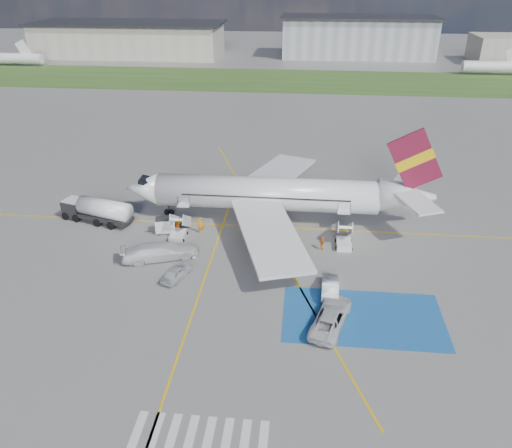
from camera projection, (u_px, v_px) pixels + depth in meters
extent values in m
plane|color=#60605E|center=(254.00, 285.00, 48.16)|extent=(400.00, 400.00, 0.00)
cube|color=#2D4C1E|center=(291.00, 80.00, 131.86)|extent=(400.00, 30.00, 0.01)
cube|color=gold|center=(265.00, 227.00, 58.73)|extent=(120.00, 0.20, 0.01)
cube|color=gold|center=(179.00, 353.00, 39.78)|extent=(0.20, 60.00, 0.01)
cube|color=gold|center=(265.00, 227.00, 58.73)|extent=(20.71, 56.45, 0.01)
cube|color=#185192|center=(363.00, 317.00, 43.75)|extent=(14.00, 8.00, 0.01)
cube|color=silver|center=(136.00, 435.00, 32.82)|extent=(0.60, 4.00, 0.01)
cube|color=silver|center=(154.00, 437.00, 32.72)|extent=(0.60, 4.00, 0.01)
cube|color=silver|center=(172.00, 438.00, 32.61)|extent=(0.60, 4.00, 0.01)
cube|color=silver|center=(190.00, 440.00, 32.51)|extent=(0.60, 4.00, 0.01)
cube|color=silver|center=(208.00, 441.00, 32.40)|extent=(0.60, 4.00, 0.01)
cube|color=silver|center=(226.00, 443.00, 32.29)|extent=(0.60, 4.00, 0.01)
cube|color=silver|center=(244.00, 445.00, 32.19)|extent=(0.60, 4.00, 0.01)
cube|color=silver|center=(263.00, 446.00, 32.08)|extent=(0.60, 4.00, 0.01)
cube|color=#9F9889|center=(129.00, 40.00, 165.21)|extent=(60.00, 22.00, 10.00)
cube|color=gray|center=(357.00, 37.00, 162.56)|extent=(48.00, 18.00, 12.00)
cylinder|color=silver|center=(266.00, 194.00, 58.91)|extent=(26.00, 3.90, 3.90)
cone|color=silver|center=(143.00, 189.00, 60.23)|extent=(4.00, 3.90, 3.90)
cube|color=black|center=(147.00, 181.00, 59.69)|extent=(1.67, 1.90, 0.82)
cone|color=silver|center=(407.00, 196.00, 57.30)|extent=(6.50, 3.90, 3.90)
cube|color=silver|center=(269.00, 233.00, 51.61)|extent=(9.86, 15.95, 1.40)
cube|color=silver|center=(279.00, 172.00, 66.59)|extent=(9.86, 15.95, 1.40)
cylinder|color=#38383A|center=(262.00, 231.00, 54.91)|extent=(3.40, 2.10, 2.10)
cylinder|color=#38383A|center=(270.00, 190.00, 64.78)|extent=(3.40, 2.10, 2.10)
cube|color=maroon|center=(415.00, 160.00, 55.23)|extent=(6.62, 0.30, 7.45)
cube|color=gold|center=(415.00, 160.00, 55.23)|extent=(4.36, 0.40, 3.08)
cube|color=silver|center=(418.00, 203.00, 54.11)|extent=(4.73, 5.95, 0.49)
cube|color=silver|center=(408.00, 180.00, 59.74)|extent=(4.73, 5.95, 0.49)
cube|color=black|center=(265.00, 198.00, 57.02)|extent=(19.50, 0.04, 0.18)
cube|color=black|center=(268.00, 184.00, 60.48)|extent=(19.50, 0.04, 0.18)
cube|color=silver|center=(181.00, 221.00, 57.00)|extent=(1.40, 3.73, 2.32)
cube|color=silver|center=(184.00, 205.00, 58.18)|extent=(1.40, 1.00, 0.12)
cylinder|color=black|center=(177.00, 201.00, 57.99)|extent=(0.06, 0.06, 1.10)
cylinder|color=black|center=(189.00, 201.00, 57.87)|extent=(0.06, 0.06, 1.10)
cube|color=silver|center=(178.00, 236.00, 56.10)|extent=(1.60, 2.40, 0.70)
cube|color=silver|center=(344.00, 228.00, 55.37)|extent=(1.40, 3.73, 2.32)
cube|color=silver|center=(344.00, 212.00, 56.56)|extent=(1.40, 1.00, 0.12)
cylinder|color=black|center=(338.00, 208.00, 56.36)|extent=(0.06, 0.06, 1.10)
cylinder|color=black|center=(350.00, 208.00, 56.24)|extent=(0.06, 0.06, 1.10)
cube|color=silver|center=(344.00, 244.00, 54.47)|extent=(1.60, 2.40, 0.70)
cube|color=black|center=(75.00, 209.00, 60.56)|extent=(2.75, 2.75, 2.22)
cylinder|color=silver|center=(105.00, 209.00, 58.68)|extent=(6.91, 3.96, 2.22)
cube|color=black|center=(106.00, 217.00, 59.19)|extent=(6.91, 3.96, 0.48)
cube|color=silver|center=(165.00, 225.00, 57.10)|extent=(2.47, 1.81, 1.55)
cube|color=black|center=(165.00, 219.00, 56.71)|extent=(2.33, 1.68, 0.13)
cube|color=silver|center=(409.00, 204.00, 63.48)|extent=(4.45, 2.93, 0.71)
cube|color=black|center=(419.00, 201.00, 62.75)|extent=(2.96, 2.04, 0.79)
imported|color=#AEB1B5|center=(177.00, 272.00, 48.91)|extent=(2.83, 4.24, 1.34)
imported|color=#BABCC2|center=(330.00, 286.00, 46.70)|extent=(1.74, 4.51, 1.47)
imported|color=silver|center=(331.00, 314.00, 42.53)|extent=(3.84, 5.76, 1.98)
imported|color=silver|center=(160.00, 249.00, 51.93)|extent=(6.44, 4.28, 2.34)
imported|color=orange|center=(201.00, 225.00, 57.02)|extent=(0.81, 0.65, 1.93)
imported|color=orange|center=(177.00, 226.00, 57.10)|extent=(0.95, 1.01, 1.66)
imported|color=orange|center=(322.00, 243.00, 53.76)|extent=(0.66, 1.01, 1.60)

